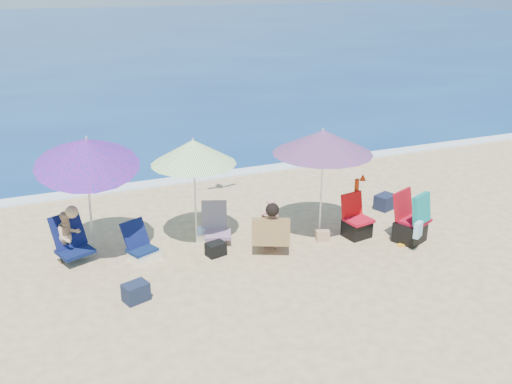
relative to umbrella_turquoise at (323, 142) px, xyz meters
name	(u,v)px	position (x,y,z in m)	size (l,w,h in m)	color
ground	(293,266)	(-1.04, -0.99, -1.91)	(120.00, 120.00, 0.00)	#D8BC84
sea	(64,34)	(-1.04, 44.01, -1.96)	(120.00, 80.00, 0.12)	navy
foam	(206,177)	(-1.04, 4.11, -1.89)	(120.00, 0.50, 0.04)	white
umbrella_turquoise	(323,142)	(0.00, 0.00, 0.00)	(2.25, 2.25, 2.17)	white
umbrella_striped	(193,152)	(-2.34, 0.56, -0.09)	(1.57, 1.57, 2.09)	silver
umbrella_blue	(86,152)	(-4.19, 0.66, 0.09)	(1.80, 1.87, 2.44)	white
furled_umbrella	(357,199)	(0.81, -0.03, -1.26)	(0.24, 0.18, 1.18)	#B6330D
chair_navy	(142,249)	(-3.44, 0.36, -1.73)	(0.68, 0.74, 0.66)	#0B1E42
chair_rainbow	(213,229)	(-1.99, 0.65, -1.72)	(0.72, 0.87, 0.71)	#D45F4A
camp_chair_left	(356,224)	(0.64, -0.33, -1.65)	(0.56, 0.59, 0.85)	#B30C20
camp_chair_right	(412,224)	(1.48, -0.93, -1.54)	(0.76, 0.92, 1.02)	#A50B23
person_center	(271,227)	(-1.17, -0.28, -1.42)	(0.82, 0.84, 1.01)	tan
person_left	(69,236)	(-4.63, 0.77, -1.43)	(0.75, 0.85, 1.05)	tan
bag_navy_a	(136,292)	(-3.83, -1.06, -1.76)	(0.45, 0.38, 0.30)	#171F34
bag_black_a	(216,249)	(-2.17, -0.06, -1.79)	(0.39, 0.32, 0.25)	black
bag_tan	(323,235)	(-0.06, -0.25, -1.80)	(0.29, 0.24, 0.22)	tan
bag_navy_b	(385,202)	(1.97, 0.65, -1.75)	(0.52, 0.46, 0.32)	#171C32
orange_item	(403,244)	(1.27, -1.02, -1.89)	(0.26, 0.15, 0.03)	orange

